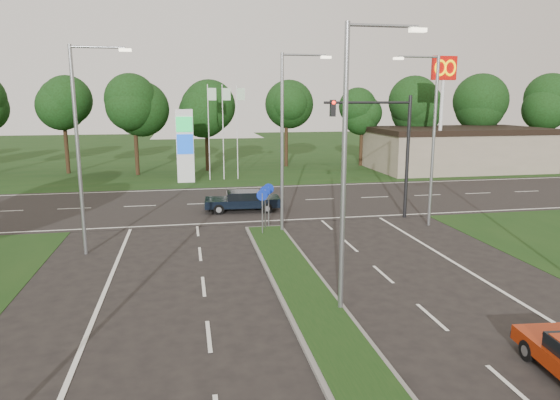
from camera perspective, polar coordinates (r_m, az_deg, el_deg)
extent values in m
cube|color=black|center=(64.06, -7.15, 5.26)|extent=(160.00, 50.00, 0.02)
cube|color=black|center=(33.50, -3.72, -0.26)|extent=(160.00, 12.00, 0.02)
cube|color=slate|center=(14.79, 6.25, -15.61)|extent=(2.00, 26.00, 0.12)
cube|color=gray|center=(51.80, 19.50, 5.49)|extent=(16.00, 9.00, 4.00)
cylinder|color=gray|center=(15.50, 7.29, 2.92)|extent=(0.16, 0.16, 9.00)
cylinder|color=gray|center=(15.85, 11.72, 18.93)|extent=(2.20, 0.10, 0.10)
cube|color=#FFF2CC|center=(16.28, 15.47, 18.20)|extent=(0.50, 0.22, 0.12)
cylinder|color=gray|center=(25.13, 0.24, 6.25)|extent=(0.16, 0.16, 9.00)
cylinder|color=gray|center=(25.35, 2.79, 16.23)|extent=(2.20, 0.10, 0.10)
cube|color=#FFF2CC|center=(25.62, 5.27, 15.92)|extent=(0.50, 0.22, 0.12)
cylinder|color=gray|center=(23.14, -22.07, 4.97)|extent=(0.16, 0.16, 9.00)
cylinder|color=gray|center=(22.93, -20.12, 16.09)|extent=(2.20, 0.10, 0.10)
cube|color=#FFF2CC|center=(22.79, -17.27, 16.05)|extent=(0.50, 0.22, 0.12)
cylinder|color=gray|center=(27.87, 17.13, 6.25)|extent=(0.16, 0.16, 9.00)
cylinder|color=gray|center=(27.37, 15.57, 15.49)|extent=(2.20, 0.10, 0.10)
cube|color=#FFF2CC|center=(26.90, 13.38, 15.46)|extent=(0.50, 0.22, 0.12)
cylinder|color=black|center=(29.53, 14.36, 4.71)|extent=(0.20, 0.20, 7.00)
cylinder|color=black|center=(28.38, 10.00, 10.91)|extent=(5.00, 0.14, 0.14)
cube|color=black|center=(27.74, 6.05, 10.39)|extent=(0.28, 0.28, 0.90)
sphere|color=#FF190C|center=(27.57, 6.17, 11.01)|extent=(0.20, 0.20, 0.20)
cylinder|color=gray|center=(25.00, -2.03, -1.69)|extent=(0.06, 0.06, 2.20)
cylinder|color=#0C26A5|center=(24.79, -2.04, 0.56)|extent=(0.56, 0.04, 0.56)
cylinder|color=gray|center=(26.01, -1.71, -1.17)|extent=(0.06, 0.06, 2.20)
cylinder|color=#0C26A5|center=(25.81, -1.72, 1.00)|extent=(0.56, 0.04, 0.56)
cylinder|color=gray|center=(26.73, -1.31, -0.82)|extent=(0.06, 0.06, 2.20)
cylinder|color=#0C26A5|center=(26.54, -1.32, 1.29)|extent=(0.56, 0.04, 0.56)
cube|color=silver|center=(41.74, -10.80, 6.04)|extent=(1.40, 0.30, 6.00)
cube|color=#0CA53F|center=(41.44, -10.89, 8.50)|extent=(1.30, 0.08, 1.20)
cube|color=#0C3FBF|center=(41.55, -10.81, 6.29)|extent=(1.30, 0.08, 1.60)
cylinder|color=silver|center=(42.71, -8.14, 7.59)|extent=(0.08, 0.08, 8.00)
cube|color=#B2D8B2|center=(42.64, -7.79, 11.90)|extent=(0.70, 0.02, 1.00)
cylinder|color=silver|center=(42.78, -6.52, 7.64)|extent=(0.08, 0.08, 8.00)
cube|color=#B2D8B2|center=(42.72, -6.14, 11.93)|extent=(0.70, 0.02, 1.00)
cylinder|color=silver|center=(42.89, -4.91, 7.68)|extent=(0.08, 0.08, 8.00)
cube|color=#B2D8B2|center=(42.84, -4.51, 11.96)|extent=(0.70, 0.02, 1.00)
cylinder|color=silver|center=(46.17, 17.90, 8.68)|extent=(0.30, 0.30, 10.00)
cube|color=#BF0C07|center=(46.21, 18.24, 14.13)|extent=(2.20, 0.35, 2.00)
torus|color=#FFC600|center=(45.80, 17.87, 14.18)|extent=(1.06, 0.16, 1.06)
torus|color=#FFC600|center=(46.23, 18.88, 14.09)|extent=(1.06, 0.16, 1.06)
cylinder|color=black|center=(48.95, -6.07, 6.00)|extent=(0.36, 0.36, 4.40)
sphere|color=black|center=(48.74, -6.18, 11.04)|extent=(6.00, 6.00, 6.00)
sphere|color=black|center=(48.57, -5.82, 12.23)|extent=(4.80, 4.80, 4.80)
cylinder|color=black|center=(15.18, 26.45, -15.16)|extent=(0.23, 0.57, 0.55)
cube|color=black|center=(30.77, -4.33, -0.24)|extent=(4.64, 2.13, 0.46)
cube|color=black|center=(30.68, -4.17, 0.57)|extent=(2.09, 1.70, 0.43)
cube|color=black|center=(30.65, -4.18, 0.97)|extent=(1.72, 1.58, 0.04)
cylinder|color=black|center=(29.96, -7.01, -1.10)|extent=(0.65, 0.25, 0.64)
cylinder|color=black|center=(31.61, -7.02, -0.44)|extent=(0.65, 0.25, 0.64)
cylinder|color=black|center=(30.09, -1.48, -0.96)|extent=(0.65, 0.25, 0.64)
cylinder|color=black|center=(31.74, -1.78, -0.31)|extent=(0.65, 0.25, 0.64)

